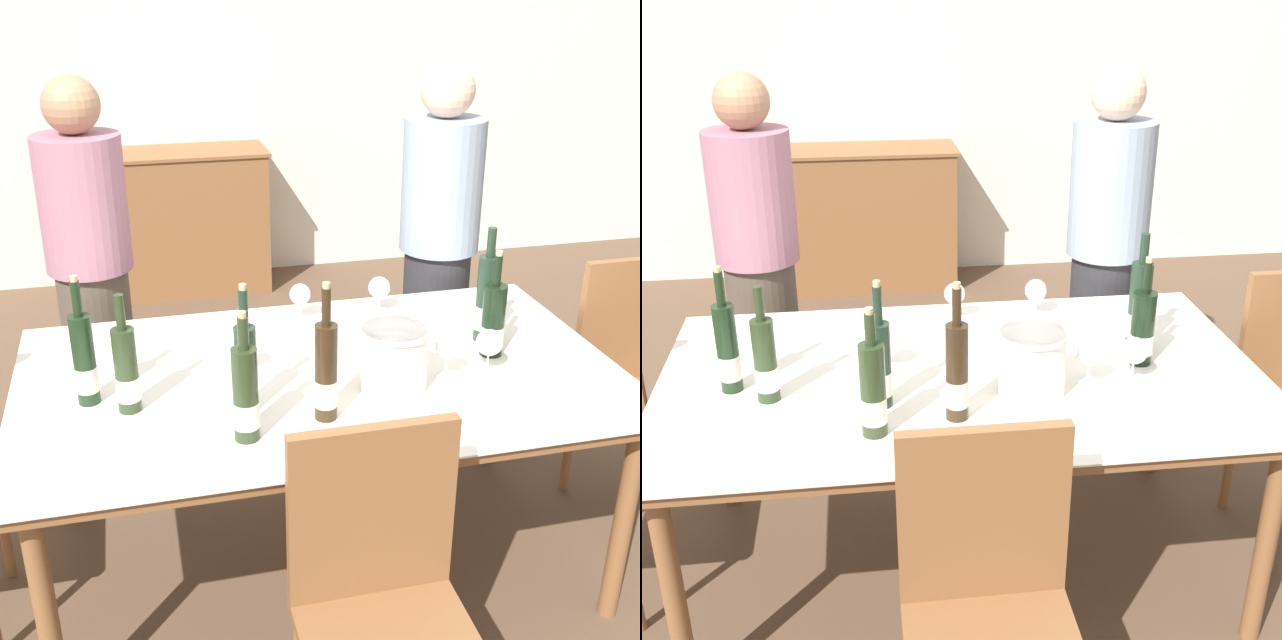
% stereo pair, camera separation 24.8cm
% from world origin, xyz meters
% --- Properties ---
extents(ground_plane, '(12.00, 12.00, 0.00)m').
position_xyz_m(ground_plane, '(0.00, 0.00, 0.00)').
color(ground_plane, brown).
extents(back_wall, '(8.00, 0.10, 2.80)m').
position_xyz_m(back_wall, '(0.00, 3.08, 1.40)').
color(back_wall, silver).
rests_on(back_wall, ground_plane).
extents(sideboard_cabinet, '(1.18, 0.46, 0.90)m').
position_xyz_m(sideboard_cabinet, '(-0.27, 2.79, 0.45)').
color(sideboard_cabinet, brown).
rests_on(sideboard_cabinet, ground_plane).
extents(dining_table, '(1.90, 1.12, 0.76)m').
position_xyz_m(dining_table, '(0.00, 0.00, 0.70)').
color(dining_table, brown).
rests_on(dining_table, ground_plane).
extents(ice_bucket, '(0.21, 0.21, 0.20)m').
position_xyz_m(ice_bucket, '(0.19, -0.16, 0.86)').
color(ice_bucket, white).
rests_on(ice_bucket, dining_table).
extents(wine_bottle_0, '(0.07, 0.07, 0.41)m').
position_xyz_m(wine_bottle_0, '(-0.05, -0.28, 0.90)').
color(wine_bottle_0, '#332314').
rests_on(wine_bottle_0, dining_table).
extents(wine_bottle_1, '(0.07, 0.07, 0.40)m').
position_xyz_m(wine_bottle_1, '(0.61, 0.10, 0.90)').
color(wine_bottle_1, '#1E3323').
rests_on(wine_bottle_1, dining_table).
extents(wine_bottle_2, '(0.07, 0.07, 0.39)m').
position_xyz_m(wine_bottle_2, '(-0.26, -0.18, 0.89)').
color(wine_bottle_2, '#1E3323').
rests_on(wine_bottle_2, dining_table).
extents(wine_bottle_3, '(0.07, 0.07, 0.40)m').
position_xyz_m(wine_bottle_3, '(-0.71, -0.03, 0.89)').
color(wine_bottle_3, black).
rests_on(wine_bottle_3, dining_table).
extents(wine_bottle_4, '(0.07, 0.07, 0.36)m').
position_xyz_m(wine_bottle_4, '(-0.59, -0.10, 0.88)').
color(wine_bottle_4, '#28381E').
rests_on(wine_bottle_4, dining_table).
extents(wine_bottle_5, '(0.08, 0.08, 0.36)m').
position_xyz_m(wine_bottle_5, '(0.58, -0.01, 0.88)').
color(wine_bottle_5, black).
rests_on(wine_bottle_5, dining_table).
extents(wine_bottle_6, '(0.07, 0.07, 0.38)m').
position_xyz_m(wine_bottle_6, '(-0.29, -0.33, 0.89)').
color(wine_bottle_6, '#28381E').
rests_on(wine_bottle_6, dining_table).
extents(wine_glass_0, '(0.08, 0.08, 0.14)m').
position_xyz_m(wine_glass_0, '(-0.24, 0.06, 0.85)').
color(wine_glass_0, white).
rests_on(wine_glass_0, dining_table).
extents(wine_glass_1, '(0.08, 0.08, 0.14)m').
position_xyz_m(wine_glass_1, '(0.33, 0.42, 0.85)').
color(wine_glass_1, white).
rests_on(wine_glass_1, dining_table).
extents(wine_glass_2, '(0.09, 0.09, 0.14)m').
position_xyz_m(wine_glass_2, '(0.52, -0.12, 0.85)').
color(wine_glass_2, white).
rests_on(wine_glass_2, dining_table).
extents(wine_glass_3, '(0.08, 0.08, 0.14)m').
position_xyz_m(wine_glass_3, '(0.03, 0.42, 0.85)').
color(wine_glass_3, white).
rests_on(wine_glass_3, dining_table).
extents(wine_glass_4, '(0.08, 0.08, 0.15)m').
position_xyz_m(wine_glass_4, '(0.37, -0.13, 0.86)').
color(wine_glass_4, white).
rests_on(wine_glass_4, dining_table).
extents(chair_near_front, '(0.42, 0.42, 0.97)m').
position_xyz_m(chair_near_front, '(-0.04, -0.79, 0.56)').
color(chair_near_front, brown).
rests_on(chair_near_front, ground_plane).
extents(person_host, '(0.33, 0.33, 1.59)m').
position_xyz_m(person_host, '(-0.71, 0.87, 0.80)').
color(person_host, '#51473D').
rests_on(person_host, ground_plane).
extents(person_guest_left, '(0.33, 0.33, 1.61)m').
position_xyz_m(person_guest_left, '(0.71, 0.79, 0.81)').
color(person_guest_left, '#2D2D33').
rests_on(person_guest_left, ground_plane).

